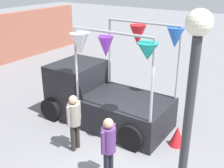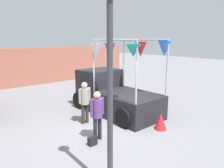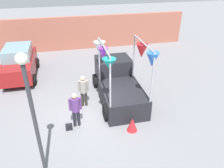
{
  "view_description": "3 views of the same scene",
  "coord_description": "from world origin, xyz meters",
  "px_view_note": "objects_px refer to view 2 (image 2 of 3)",
  "views": [
    {
      "loc": [
        -5.38,
        -3.75,
        4.63
      ],
      "look_at": [
        1.11,
        0.55,
        1.5
      ],
      "focal_mm": 45.0,
      "sensor_mm": 36.0,
      "label": 1
    },
    {
      "loc": [
        -4.88,
        -6.01,
        3.26
      ],
      "look_at": [
        0.59,
        0.32,
        1.5
      ],
      "focal_mm": 35.0,
      "sensor_mm": 36.0,
      "label": 2
    },
    {
      "loc": [
        -1.09,
        -8.28,
        6.19
      ],
      "look_at": [
        0.89,
        0.33,
        1.29
      ],
      "focal_mm": 35.0,
      "sensor_mm": 36.0,
      "label": 3
    }
  ],
  "objects_px": {
    "folded_kite_bundle_crimson": "(161,121)",
    "person_vendor": "(85,99)",
    "person_customer": "(97,111)",
    "street_lamp": "(110,65)",
    "handbag": "(92,141)",
    "vendor_truck": "(113,92)"
  },
  "relations": [
    {
      "from": "folded_kite_bundle_crimson",
      "to": "person_vendor",
      "type": "bearing_deg",
      "value": 127.18
    },
    {
      "from": "person_vendor",
      "to": "person_customer",
      "type": "bearing_deg",
      "value": -108.86
    },
    {
      "from": "person_customer",
      "to": "person_vendor",
      "type": "relative_size",
      "value": 1.0
    },
    {
      "from": "street_lamp",
      "to": "folded_kite_bundle_crimson",
      "type": "distance_m",
      "value": 4.46
    },
    {
      "from": "person_vendor",
      "to": "folded_kite_bundle_crimson",
      "type": "relative_size",
      "value": 2.72
    },
    {
      "from": "handbag",
      "to": "person_customer",
      "type": "bearing_deg",
      "value": 29.74
    },
    {
      "from": "person_vendor",
      "to": "vendor_truck",
      "type": "bearing_deg",
      "value": 13.2
    },
    {
      "from": "folded_kite_bundle_crimson",
      "to": "street_lamp",
      "type": "bearing_deg",
      "value": -159.85
    },
    {
      "from": "person_customer",
      "to": "person_vendor",
      "type": "bearing_deg",
      "value": 71.14
    },
    {
      "from": "person_customer",
      "to": "folded_kite_bundle_crimson",
      "type": "xyz_separation_m",
      "value": [
        2.23,
        -0.84,
        -0.68
      ]
    },
    {
      "from": "vendor_truck",
      "to": "street_lamp",
      "type": "height_order",
      "value": "street_lamp"
    },
    {
      "from": "person_customer",
      "to": "folded_kite_bundle_crimson",
      "type": "height_order",
      "value": "person_customer"
    },
    {
      "from": "handbag",
      "to": "folded_kite_bundle_crimson",
      "type": "bearing_deg",
      "value": -13.89
    },
    {
      "from": "person_vendor",
      "to": "street_lamp",
      "type": "bearing_deg",
      "value": -116.22
    },
    {
      "from": "person_customer",
      "to": "street_lamp",
      "type": "relative_size",
      "value": 0.38
    },
    {
      "from": "handbag",
      "to": "vendor_truck",
      "type": "bearing_deg",
      "value": 38.27
    },
    {
      "from": "vendor_truck",
      "to": "street_lamp",
      "type": "distance_m",
      "value": 5.65
    },
    {
      "from": "vendor_truck",
      "to": "folded_kite_bundle_crimson",
      "type": "bearing_deg",
      "value": -90.81
    },
    {
      "from": "person_customer",
      "to": "handbag",
      "type": "distance_m",
      "value": 0.93
    },
    {
      "from": "street_lamp",
      "to": "person_vendor",
      "type": "bearing_deg",
      "value": 63.78
    },
    {
      "from": "handbag",
      "to": "street_lamp",
      "type": "bearing_deg",
      "value": -115.44
    },
    {
      "from": "handbag",
      "to": "street_lamp",
      "type": "relative_size",
      "value": 0.07
    }
  ]
}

